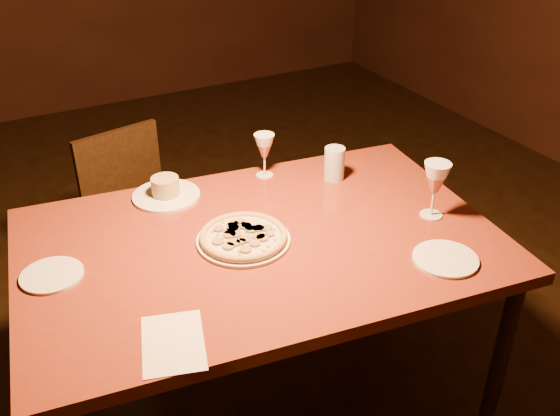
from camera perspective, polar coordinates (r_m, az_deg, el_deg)
name	(u,v)px	position (r m, az deg, el deg)	size (l,w,h in m)	color
dining_table	(261,257)	(2.06, -1.79, -4.52)	(1.64, 1.16, 0.82)	maroon
chair_far	(137,212)	(2.91, -12.92, -0.38)	(0.48, 0.48, 0.83)	black
pizza_plate	(243,237)	(2.00, -3.37, -2.67)	(0.30, 0.30, 0.03)	white
ramekin_saucer	(166,191)	(2.28, -10.40, 1.55)	(0.24, 0.24, 0.08)	white
wine_glass_far	(264,155)	(2.37, -1.44, 4.83)	(0.08, 0.08, 0.17)	#AF5749
wine_glass_right	(434,190)	(2.16, 13.94, 1.61)	(0.09, 0.09, 0.20)	#AF5749
water_tumbler	(334,164)	(2.36, 4.99, 4.06)	(0.08, 0.08, 0.13)	silver
side_plate_left	(52,275)	(1.97, -20.14, -5.79)	(0.18, 0.18, 0.01)	white
side_plate_near	(445,259)	(1.99, 14.88, -4.52)	(0.20, 0.20, 0.01)	white
menu_card	(173,343)	(1.66, -9.75, -12.04)	(0.16, 0.23, 0.00)	white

